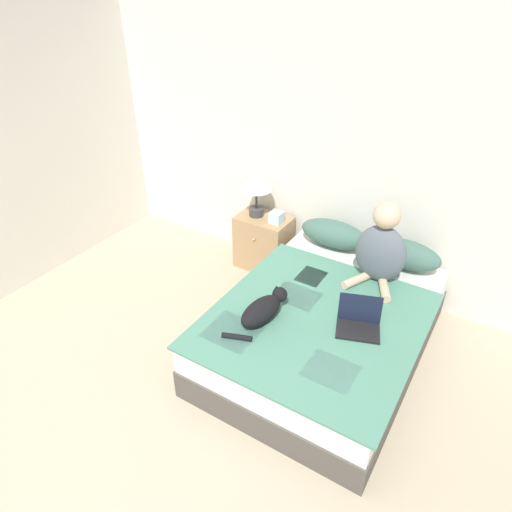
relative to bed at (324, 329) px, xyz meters
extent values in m
cube|color=silver|center=(-0.53, 1.08, 1.04)|extent=(5.74, 0.05, 2.55)
cube|color=#4C4742|center=(0.00, 0.01, -0.12)|extent=(1.44, 2.02, 0.25)
cube|color=silver|center=(0.00, 0.01, 0.12)|extent=(1.42, 1.99, 0.22)
cube|color=#4C8470|center=(0.00, -0.19, 0.23)|extent=(1.49, 1.61, 0.02)
cube|color=#5B9384|center=(-0.45, -0.63, 0.24)|extent=(0.36, 0.34, 0.01)
cube|color=#5B9384|center=(-0.27, 0.28, 0.24)|extent=(0.21, 0.25, 0.01)
cube|color=#5B9384|center=(0.30, -0.61, 0.24)|extent=(0.32, 0.28, 0.01)
cube|color=#5B9384|center=(-0.25, -0.02, 0.24)|extent=(0.35, 0.26, 0.01)
ellipsoid|color=#42665B|center=(-0.32, 0.84, 0.36)|extent=(0.63, 0.29, 0.24)
ellipsoid|color=#42665B|center=(0.33, 0.84, 0.36)|extent=(0.63, 0.29, 0.24)
ellipsoid|color=slate|center=(0.21, 0.53, 0.49)|extent=(0.42, 0.23, 0.50)
sphere|color=#DBB293|center=(0.21, 0.53, 0.84)|extent=(0.21, 0.21, 0.21)
cylinder|color=#DBB293|center=(0.09, 0.39, 0.28)|extent=(0.19, 0.29, 0.07)
cylinder|color=#DBB293|center=(0.32, 0.39, 0.28)|extent=(0.19, 0.29, 0.07)
ellipsoid|color=black|center=(-0.34, -0.42, 0.33)|extent=(0.24, 0.41, 0.18)
sphere|color=black|center=(-0.30, -0.21, 0.36)|extent=(0.12, 0.12, 0.12)
cone|color=black|center=(-0.33, -0.21, 0.40)|extent=(0.05, 0.05, 0.05)
cone|color=black|center=(-0.27, -0.22, 0.40)|extent=(0.05, 0.05, 0.05)
cylinder|color=black|center=(-0.38, -0.68, 0.26)|extent=(0.21, 0.11, 0.04)
cube|color=black|center=(0.31, -0.17, 0.25)|extent=(0.36, 0.30, 0.02)
cube|color=black|center=(0.27, -0.05, 0.36)|extent=(0.31, 0.15, 0.21)
cube|color=tan|center=(-1.07, 0.83, 0.05)|extent=(0.53, 0.36, 0.57)
sphere|color=tan|center=(-1.07, 0.64, 0.17)|extent=(0.03, 0.03, 0.03)
cylinder|color=#38383D|center=(-1.15, 0.83, 0.38)|extent=(0.15, 0.15, 0.08)
cylinder|color=#38383D|center=(-1.15, 0.83, 0.52)|extent=(0.02, 0.02, 0.20)
cone|color=white|center=(-1.15, 0.83, 0.72)|extent=(0.31, 0.31, 0.20)
cube|color=silver|center=(-0.91, 0.81, 0.39)|extent=(0.12, 0.12, 0.11)
ellipsoid|color=white|center=(-0.91, 0.81, 0.46)|extent=(0.06, 0.04, 0.03)
camera|label=1|loc=(0.98, -2.62, 2.47)|focal=32.00mm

